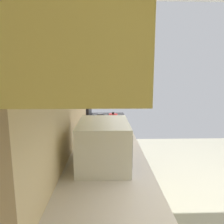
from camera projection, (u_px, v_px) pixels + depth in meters
The scene contains 6 objects.
wall_back at pixel (63, 91), 1.68m from camera, with size 4.01×0.12×2.82m, color beige.
upper_cabinets at pixel (86, 29), 1.25m from camera, with size 2.17×0.35×0.67m.
oven_range at pixel (107, 142), 3.32m from camera, with size 0.63×0.62×1.07m.
microwave at pixel (104, 143), 1.46m from camera, with size 0.50×0.37×0.32m.
bowl at pixel (116, 138), 1.99m from camera, with size 0.14×0.14×0.07m.
kettle at pixel (113, 119), 2.69m from camera, with size 0.16×0.12×0.17m.
Camera 1 is at (-1.70, 1.27, 1.52)m, focal length 32.11 mm.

